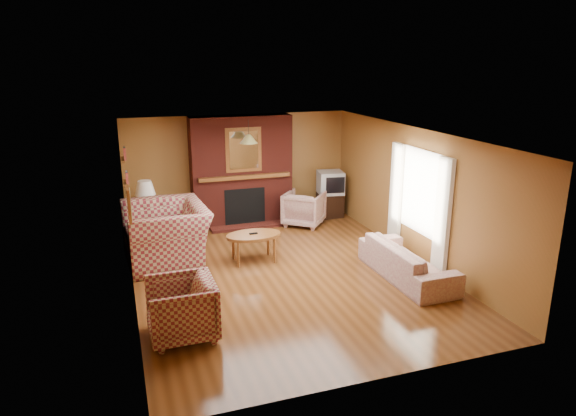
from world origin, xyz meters
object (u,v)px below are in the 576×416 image
object	(u,v)px
plaid_armchair	(181,309)
crt_tv	(331,183)
fireplace	(242,171)
side_table	(148,227)
plaid_loveseat	(166,234)
coffee_table	(254,237)
tv_stand	(330,205)
floral_armchair	(304,209)
table_lamp	(145,195)
floral_sofa	(407,261)

from	to	relation	value
plaid_armchair	crt_tv	bearing A→B (deg)	136.97
fireplace	side_table	xyz separation A→B (m)	(-2.10, -0.53, -0.89)
plaid_loveseat	crt_tv	distance (m)	4.22
coffee_table	tv_stand	world-z (taller)	tv_stand
plaid_loveseat	floral_armchair	bearing A→B (deg)	107.33
table_lamp	crt_tv	xyz separation A→B (m)	(4.15, 0.34, -0.14)
floral_sofa	floral_armchair	xyz separation A→B (m)	(-0.64, 3.24, 0.08)
plaid_armchair	tv_stand	distance (m)	5.92
coffee_table	table_lamp	xyz separation A→B (m)	(-1.75, 1.74, 0.49)
floral_sofa	table_lamp	size ratio (longest dim) A/B	3.05
side_table	crt_tv	xyz separation A→B (m)	(4.15, 0.34, 0.53)
table_lamp	crt_tv	distance (m)	4.17
side_table	crt_tv	size ratio (longest dim) A/B	0.91
floral_sofa	tv_stand	bearing A→B (deg)	-2.93
tv_stand	fireplace	bearing A→B (deg)	173.13
floral_sofa	side_table	distance (m)	5.18
fireplace	plaid_loveseat	xyz separation A→B (m)	(-1.85, -1.77, -0.66)
plaid_loveseat	table_lamp	bearing A→B (deg)	-172.09
floral_sofa	table_lamp	xyz separation A→B (m)	(-4.00, 3.29, 0.66)
fireplace	side_table	distance (m)	2.34
table_lamp	tv_stand	xyz separation A→B (m)	(4.15, 0.35, -0.68)
plaid_loveseat	tv_stand	size ratio (longest dim) A/B	2.89
side_table	crt_tv	bearing A→B (deg)	4.74
floral_sofa	side_table	bearing A→B (deg)	50.02
fireplace	floral_armchair	xyz separation A→B (m)	(1.26, -0.58, -0.81)
coffee_table	side_table	size ratio (longest dim) A/B	1.72
fireplace	floral_sofa	xyz separation A→B (m)	(1.90, -3.82, -0.88)
fireplace	plaid_armchair	xyz separation A→B (m)	(-1.95, -4.54, -0.78)
table_lamp	tv_stand	world-z (taller)	table_lamp
plaid_armchair	floral_armchair	world-z (taller)	plaid_armchair
plaid_loveseat	side_table	world-z (taller)	plaid_loveseat
fireplace	table_lamp	world-z (taller)	fireplace
coffee_table	table_lamp	distance (m)	2.51
crt_tv	plaid_loveseat	bearing A→B (deg)	-157.99
plaid_armchair	side_table	world-z (taller)	plaid_armchair
fireplace	tv_stand	world-z (taller)	fireplace
plaid_loveseat	coffee_table	bearing A→B (deg)	67.67
plaid_loveseat	table_lamp	world-z (taller)	table_lamp
plaid_loveseat	plaid_armchair	distance (m)	2.78
plaid_loveseat	crt_tv	bearing A→B (deg)	108.44
plaid_loveseat	floral_armchair	xyz separation A→B (m)	(3.11, 1.19, -0.15)
crt_tv	fireplace	bearing A→B (deg)	174.70
floral_sofa	coffee_table	size ratio (longest dim) A/B	2.03
floral_armchair	crt_tv	size ratio (longest dim) A/B	1.29
floral_armchair	side_table	xyz separation A→B (m)	(-3.36, 0.05, -0.09)
plaid_loveseat	tv_stand	world-z (taller)	plaid_loveseat
plaid_armchair	floral_sofa	distance (m)	3.92
table_lamp	tv_stand	bearing A→B (deg)	4.82
fireplace	floral_sofa	world-z (taller)	fireplace
coffee_table	side_table	bearing A→B (deg)	135.09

